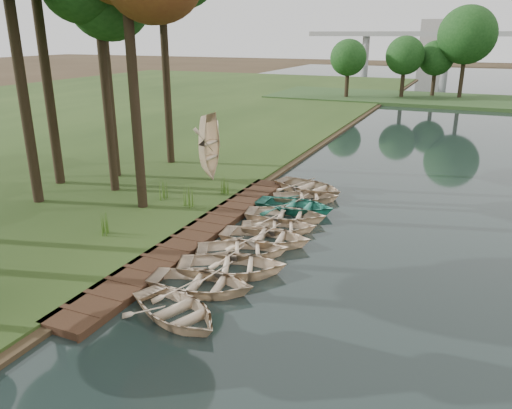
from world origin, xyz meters
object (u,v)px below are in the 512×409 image
at_px(boardwalk, 200,233).
at_px(stored_rowboat, 211,174).
at_px(rowboat_1, 201,281).
at_px(rowboat_0, 176,308).
at_px(rowboat_2, 232,263).

relative_size(boardwalk, stored_rowboat, 4.30).
height_order(boardwalk, stored_rowboat, stored_rowboat).
height_order(boardwalk, rowboat_1, rowboat_1).
height_order(rowboat_0, rowboat_1, rowboat_1).
bearing_deg(stored_rowboat, rowboat_2, -147.99).
bearing_deg(boardwalk, rowboat_0, -66.58).
distance_m(rowboat_1, stored_rowboat, 12.19).
distance_m(boardwalk, rowboat_1, 4.77).
xyz_separation_m(rowboat_1, rowboat_2, (0.40, 1.51, 0.03)).
height_order(boardwalk, rowboat_2, rowboat_2).
relative_size(rowboat_0, rowboat_2, 0.88).
bearing_deg(rowboat_2, stored_rowboat, 11.63).
bearing_deg(boardwalk, rowboat_1, -59.88).
bearing_deg(rowboat_2, rowboat_0, 155.34).
height_order(rowboat_0, stored_rowboat, stored_rowboat).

